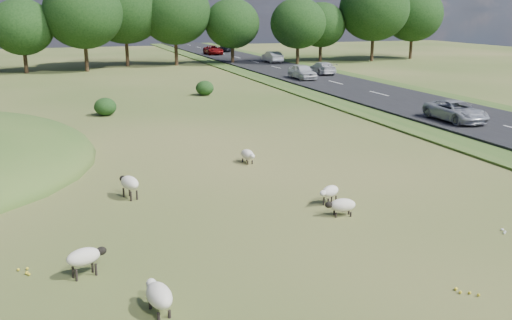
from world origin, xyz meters
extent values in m
plane|color=#2F5219|center=(0.00, 20.00, 0.00)|extent=(160.00, 160.00, 0.00)
cube|color=black|center=(20.00, 30.00, 0.12)|extent=(8.00, 150.00, 0.25)
cylinder|color=black|center=(-8.82, 53.43, 1.51)|extent=(0.44, 0.44, 3.02)
ellipsoid|color=black|center=(-8.82, 53.43, 5.20)|extent=(7.04, 7.04, 6.34)
cylinder|color=black|center=(-2.08, 52.98, 1.95)|extent=(0.44, 0.44, 3.90)
ellipsoid|color=black|center=(-2.08, 52.98, 6.71)|extent=(9.09, 9.09, 8.18)
cylinder|color=black|center=(3.25, 57.90, 2.11)|extent=(0.44, 0.44, 4.22)
ellipsoid|color=black|center=(3.25, 57.90, 7.27)|extent=(9.85, 9.85, 8.86)
cylinder|color=black|center=(9.45, 56.94, 1.97)|extent=(0.44, 0.44, 3.94)
ellipsoid|color=black|center=(9.45, 56.94, 6.79)|extent=(9.20, 9.20, 8.28)
cylinder|color=black|center=(16.87, 56.01, 1.54)|extent=(0.44, 0.44, 3.09)
ellipsoid|color=black|center=(16.87, 56.01, 5.32)|extent=(7.20, 7.20, 6.48)
cylinder|color=black|center=(24.77, 52.46, 1.56)|extent=(0.44, 0.44, 3.12)
ellipsoid|color=black|center=(24.77, 52.46, 5.38)|extent=(7.29, 7.29, 6.56)
cylinder|color=black|center=(29.90, 56.26, 1.47)|extent=(0.44, 0.44, 2.93)
ellipsoid|color=black|center=(29.90, 56.26, 5.05)|extent=(6.84, 6.84, 6.16)
cylinder|color=black|center=(36.86, 53.95, 2.08)|extent=(0.44, 0.44, 4.16)
ellipsoid|color=black|center=(36.86, 53.95, 7.17)|extent=(9.71, 9.71, 8.74)
cylinder|color=black|center=(44.55, 55.89, 1.87)|extent=(0.44, 0.44, 3.74)
ellipsoid|color=black|center=(44.55, 55.89, 6.43)|extent=(8.72, 8.72, 7.84)
ellipsoid|color=black|center=(-2.61, 22.37, 0.62)|extent=(1.52, 1.52, 1.24)
ellipsoid|color=black|center=(6.27, 29.48, 0.63)|extent=(1.53, 1.53, 1.26)
ellipsoid|color=beige|center=(-3.74, -5.36, 0.47)|extent=(0.72, 1.14, 0.55)
ellipsoid|color=silver|center=(-3.82, -4.79, 0.51)|extent=(0.31, 0.38, 0.28)
cylinder|color=black|center=(-3.92, -5.07, 0.10)|extent=(0.08, 0.08, 0.20)
cylinder|color=black|center=(-3.65, -5.03, 0.10)|extent=(0.08, 0.08, 0.20)
cylinder|color=black|center=(-3.82, -5.69, 0.10)|extent=(0.08, 0.08, 0.20)
cylinder|color=black|center=(-3.56, -5.65, 0.10)|extent=(0.08, 0.08, 0.20)
ellipsoid|color=beige|center=(2.68, 7.19, 0.42)|extent=(0.63, 1.00, 0.48)
ellipsoid|color=silver|center=(2.75, 6.69, 0.45)|extent=(0.27, 0.33, 0.24)
cylinder|color=black|center=(2.83, 6.94, 0.09)|extent=(0.07, 0.07, 0.18)
cylinder|color=black|center=(2.60, 6.90, 0.09)|extent=(0.07, 0.07, 0.18)
cylinder|color=black|center=(2.76, 7.48, 0.09)|extent=(0.07, 0.07, 0.18)
cylinder|color=black|center=(2.52, 7.44, 0.09)|extent=(0.07, 0.07, 0.18)
ellipsoid|color=beige|center=(-5.34, -2.73, 0.59)|extent=(1.06, 0.78, 0.49)
ellipsoid|color=black|center=(-4.85, -2.56, 0.62)|extent=(0.37, 0.32, 0.24)
cylinder|color=black|center=(-5.12, -2.53, 0.17)|extent=(0.07, 0.07, 0.35)
cylinder|color=black|center=(-5.04, -2.75, 0.17)|extent=(0.07, 0.07, 0.35)
cylinder|color=black|center=(-5.64, -2.71, 0.17)|extent=(0.07, 0.07, 0.35)
cylinder|color=black|center=(-5.56, -2.93, 0.17)|extent=(0.07, 0.07, 0.35)
ellipsoid|color=beige|center=(-3.29, 3.66, 0.63)|extent=(0.87, 1.14, 0.52)
ellipsoid|color=black|center=(-3.49, 4.18, 0.67)|extent=(0.35, 0.40, 0.26)
cylinder|color=black|center=(-3.52, 3.89, 0.19)|extent=(0.07, 0.07, 0.37)
cylinder|color=black|center=(-3.28, 3.98, 0.19)|extent=(0.07, 0.07, 0.37)
cylinder|color=black|center=(-3.31, 3.34, 0.19)|extent=(0.07, 0.07, 0.37)
cylinder|color=black|center=(-3.07, 3.43, 0.19)|extent=(0.07, 0.07, 0.37)
ellipsoid|color=beige|center=(3.72, 0.49, 0.52)|extent=(0.95, 0.77, 0.43)
ellipsoid|color=silver|center=(3.32, 0.28, 0.55)|extent=(0.33, 0.30, 0.21)
cylinder|color=black|center=(3.55, 0.28, 0.15)|extent=(0.06, 0.06, 0.30)
cylinder|color=black|center=(3.46, 0.47, 0.15)|extent=(0.06, 0.06, 0.30)
cylinder|color=black|center=(3.99, 0.51, 0.15)|extent=(0.06, 0.06, 0.30)
cylinder|color=black|center=(3.89, 0.69, 0.15)|extent=(0.06, 0.06, 0.30)
ellipsoid|color=beige|center=(3.58, -0.80, 0.41)|extent=(1.00, 0.65, 0.47)
ellipsoid|color=black|center=(3.09, -0.71, 0.44)|extent=(0.34, 0.28, 0.24)
cylinder|color=black|center=(3.29, -0.87, 0.09)|extent=(0.07, 0.07, 0.17)
cylinder|color=black|center=(3.33, -0.64, 0.09)|extent=(0.07, 0.07, 0.17)
cylinder|color=black|center=(3.82, -0.97, 0.09)|extent=(0.07, 0.07, 0.17)
cylinder|color=black|center=(3.86, -0.74, 0.09)|extent=(0.07, 0.07, 0.17)
imported|color=silver|center=(21.90, 39.17, 0.91)|extent=(1.86, 4.58, 1.33)
imported|color=maroon|center=(18.10, 70.47, 0.94)|extent=(2.30, 4.98, 1.38)
imported|color=silver|center=(18.10, 35.71, 0.99)|extent=(1.76, 4.37, 1.49)
imported|color=white|center=(21.90, 54.32, 0.99)|extent=(1.56, 4.48, 1.48)
imported|color=black|center=(21.90, 76.20, 0.89)|extent=(1.81, 4.44, 1.29)
imported|color=#B0B2B9|center=(18.10, 11.65, 0.89)|extent=(2.13, 4.63, 1.29)
camera|label=1|loc=(-5.62, -17.81, 7.11)|focal=40.00mm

